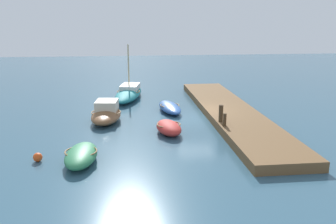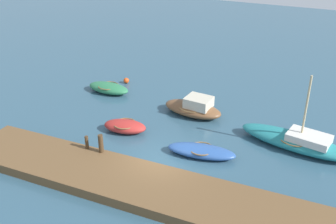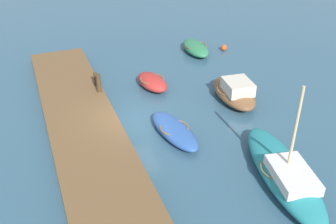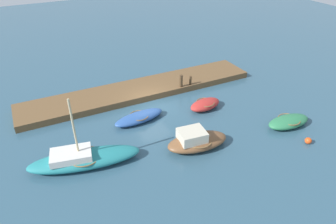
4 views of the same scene
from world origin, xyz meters
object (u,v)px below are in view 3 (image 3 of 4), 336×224
rowboat_blue (174,130)px  marker_buoy (224,48)px  motorboat_brown (235,91)px  dinghy_red (152,82)px  mooring_post_west (95,79)px  rowboat_green (196,48)px  sailboat_teal (284,172)px  mooring_post_mid_west (99,83)px

rowboat_blue → marker_buoy: (-8.82, 7.40, -0.09)m
motorboat_brown → rowboat_blue: bearing=-58.5°
dinghy_red → motorboat_brown: 4.89m
motorboat_brown → marker_buoy: size_ratio=9.54×
dinghy_red → mooring_post_west: 3.32m
dinghy_red → mooring_post_west: bearing=-108.7°
motorboat_brown → mooring_post_west: bearing=-111.2°
rowboat_green → motorboat_brown: (7.05, -0.84, 0.17)m
mooring_post_west → sailboat_teal: bearing=27.7°
rowboat_blue → motorboat_brown: bearing=107.9°
motorboat_brown → rowboat_blue: 4.94m
sailboat_teal → rowboat_blue: (-4.70, -2.92, -0.18)m
sailboat_teal → dinghy_red: (-9.89, -2.25, -0.11)m
dinghy_red → mooring_post_mid_west: (0.35, -3.23, 0.67)m
motorboat_brown → marker_buoy: 7.33m
sailboat_teal → rowboat_green: bearing=-178.6°
mooring_post_west → mooring_post_mid_west: 0.92m
dinghy_red → rowboat_green: dinghy_red is taller
rowboat_blue → mooring_post_mid_west: size_ratio=3.78×
sailboat_teal → marker_buoy: size_ratio=15.40×
marker_buoy → rowboat_blue: bearing=-40.0°
motorboat_brown → rowboat_blue: (2.10, -4.47, -0.22)m
sailboat_teal → mooring_post_west: bearing=-141.2°
sailboat_teal → marker_buoy: bearing=172.8°
dinghy_red → marker_buoy: 7.64m
mooring_post_west → dinghy_red: bearing=80.3°
motorboat_brown → rowboat_green: bearing=179.4°
dinghy_red → mooring_post_west: size_ratio=3.75×
rowboat_blue → marker_buoy: size_ratio=9.04×
rowboat_green → motorboat_brown: 7.10m
sailboat_teal → mooring_post_mid_west: size_ratio=6.44×
marker_buoy → mooring_post_mid_west: bearing=-68.2°
sailboat_teal → motorboat_brown: 6.98m
motorboat_brown → rowboat_blue: size_ratio=1.06×
dinghy_red → motorboat_brown: motorboat_brown is taller
mooring_post_mid_west → marker_buoy: mooring_post_mid_west is taller
dinghy_red → mooring_post_mid_west: 3.32m
sailboat_teal → mooring_post_west: size_ratio=8.94×
dinghy_red → marker_buoy: (-3.63, 6.72, -0.16)m
marker_buoy → motorboat_brown: bearing=-23.6°
rowboat_blue → dinghy_red: bearing=165.3°
mooring_post_mid_west → motorboat_brown: bearing=68.7°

